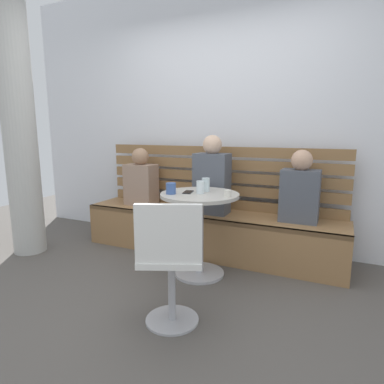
{
  "coord_description": "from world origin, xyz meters",
  "views": [
    {
      "loc": [
        1.23,
        -1.84,
        1.27
      ],
      "look_at": [
        0.06,
        0.66,
        0.75
      ],
      "focal_mm": 30.61,
      "sensor_mm": 36.0,
      "label": 1
    }
  ],
  "objects_px": {
    "cafe_table": "(200,218)",
    "person_child_middle": "(141,180)",
    "booth_bench": "(208,233)",
    "cup_espresso_small": "(228,193)",
    "phone_on_table": "(188,192)",
    "cup_mug_blue": "(171,188)",
    "person_adult": "(212,179)",
    "cup_glass_tall": "(206,185)",
    "person_child_left": "(300,190)",
    "white_chair": "(171,260)",
    "cup_water_clear": "(200,187)"
  },
  "relations": [
    {
      "from": "cup_espresso_small",
      "to": "phone_on_table",
      "type": "bearing_deg",
      "value": 175.72
    },
    {
      "from": "cup_mug_blue",
      "to": "cafe_table",
      "type": "bearing_deg",
      "value": 31.4
    },
    {
      "from": "booth_bench",
      "to": "cup_glass_tall",
      "type": "relative_size",
      "value": 22.5
    },
    {
      "from": "cafe_table",
      "to": "person_child_middle",
      "type": "height_order",
      "value": "person_child_middle"
    },
    {
      "from": "person_child_left",
      "to": "cup_espresso_small",
      "type": "bearing_deg",
      "value": -129.81
    },
    {
      "from": "booth_bench",
      "to": "cup_espresso_small",
      "type": "relative_size",
      "value": 48.21
    },
    {
      "from": "person_adult",
      "to": "phone_on_table",
      "type": "relative_size",
      "value": 5.63
    },
    {
      "from": "person_child_left",
      "to": "cup_espresso_small",
      "type": "height_order",
      "value": "person_child_left"
    },
    {
      "from": "booth_bench",
      "to": "person_child_middle",
      "type": "xyz_separation_m",
      "value": [
        -0.83,
        0.02,
        0.5
      ]
    },
    {
      "from": "white_chair",
      "to": "booth_bench",
      "type": "bearing_deg",
      "value": 101.93
    },
    {
      "from": "person_adult",
      "to": "cup_glass_tall",
      "type": "xyz_separation_m",
      "value": [
        0.1,
        -0.4,
        0.01
      ]
    },
    {
      "from": "cafe_table",
      "to": "cup_espresso_small",
      "type": "xyz_separation_m",
      "value": [
        0.26,
        -0.04,
        0.25
      ]
    },
    {
      "from": "person_child_left",
      "to": "cup_water_clear",
      "type": "distance_m",
      "value": 0.94
    },
    {
      "from": "white_chair",
      "to": "phone_on_table",
      "type": "distance_m",
      "value": 0.89
    },
    {
      "from": "person_adult",
      "to": "cup_glass_tall",
      "type": "relative_size",
      "value": 6.57
    },
    {
      "from": "person_child_middle",
      "to": "cup_water_clear",
      "type": "relative_size",
      "value": 5.81
    },
    {
      "from": "phone_on_table",
      "to": "cup_mug_blue",
      "type": "bearing_deg",
      "value": -142.91
    },
    {
      "from": "person_adult",
      "to": "cup_mug_blue",
      "type": "bearing_deg",
      "value": -100.87
    },
    {
      "from": "cup_water_clear",
      "to": "phone_on_table",
      "type": "xyz_separation_m",
      "value": [
        -0.12,
        0.0,
        -0.05
      ]
    },
    {
      "from": "cup_espresso_small",
      "to": "phone_on_table",
      "type": "height_order",
      "value": "cup_espresso_small"
    },
    {
      "from": "person_child_left",
      "to": "cup_glass_tall",
      "type": "height_order",
      "value": "person_child_left"
    },
    {
      "from": "booth_bench",
      "to": "person_child_left",
      "type": "distance_m",
      "value": 1.02
    },
    {
      "from": "cup_espresso_small",
      "to": "cup_mug_blue",
      "type": "xyz_separation_m",
      "value": [
        -0.47,
        -0.09,
        0.02
      ]
    },
    {
      "from": "booth_bench",
      "to": "cup_espresso_small",
      "type": "bearing_deg",
      "value": -54.82
    },
    {
      "from": "person_child_middle",
      "to": "cup_glass_tall",
      "type": "xyz_separation_m",
      "value": [
        0.97,
        -0.43,
        0.08
      ]
    },
    {
      "from": "cup_glass_tall",
      "to": "booth_bench",
      "type": "bearing_deg",
      "value": 108.56
    },
    {
      "from": "person_child_left",
      "to": "person_adult",
      "type": "bearing_deg",
      "value": -176.62
    },
    {
      "from": "cup_water_clear",
      "to": "phone_on_table",
      "type": "distance_m",
      "value": 0.13
    },
    {
      "from": "booth_bench",
      "to": "person_child_left",
      "type": "relative_size",
      "value": 4.08
    },
    {
      "from": "person_child_left",
      "to": "cup_espresso_small",
      "type": "distance_m",
      "value": 0.77
    },
    {
      "from": "person_adult",
      "to": "phone_on_table",
      "type": "distance_m",
      "value": 0.52
    },
    {
      "from": "white_chair",
      "to": "person_adult",
      "type": "relative_size",
      "value": 1.08
    },
    {
      "from": "booth_bench",
      "to": "person_child_middle",
      "type": "distance_m",
      "value": 0.97
    },
    {
      "from": "person_adult",
      "to": "person_child_left",
      "type": "relative_size",
      "value": 1.19
    },
    {
      "from": "cup_water_clear",
      "to": "white_chair",
      "type": "bearing_deg",
      "value": -79.85
    },
    {
      "from": "cafe_table",
      "to": "person_adult",
      "type": "bearing_deg",
      "value": 99.85
    },
    {
      "from": "cup_espresso_small",
      "to": "booth_bench",
      "type": "bearing_deg",
      "value": 125.18
    },
    {
      "from": "cafe_table",
      "to": "white_chair",
      "type": "bearing_deg",
      "value": -79.26
    },
    {
      "from": "booth_bench",
      "to": "cup_mug_blue",
      "type": "height_order",
      "value": "cup_mug_blue"
    },
    {
      "from": "cup_water_clear",
      "to": "cup_glass_tall",
      "type": "relative_size",
      "value": 0.92
    },
    {
      "from": "cup_espresso_small",
      "to": "cafe_table",
      "type": "bearing_deg",
      "value": 172.29
    },
    {
      "from": "person_adult",
      "to": "cup_espresso_small",
      "type": "height_order",
      "value": "person_adult"
    },
    {
      "from": "cafe_table",
      "to": "white_chair",
      "type": "xyz_separation_m",
      "value": [
        0.15,
        -0.81,
        -0.05
      ]
    },
    {
      "from": "person_adult",
      "to": "cup_mug_blue",
      "type": "xyz_separation_m",
      "value": [
        -0.12,
        -0.64,
        -0.01
      ]
    },
    {
      "from": "person_child_left",
      "to": "phone_on_table",
      "type": "bearing_deg",
      "value": -146.81
    },
    {
      "from": "booth_bench",
      "to": "cup_espresso_small",
      "type": "distance_m",
      "value": 0.87
    },
    {
      "from": "person_child_middle",
      "to": "cup_glass_tall",
      "type": "relative_size",
      "value": 5.33
    },
    {
      "from": "person_child_left",
      "to": "cup_glass_tall",
      "type": "bearing_deg",
      "value": -148.92
    },
    {
      "from": "person_adult",
      "to": "person_child_middle",
      "type": "relative_size",
      "value": 1.23
    },
    {
      "from": "person_adult",
      "to": "cup_espresso_small",
      "type": "distance_m",
      "value": 0.65
    }
  ]
}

